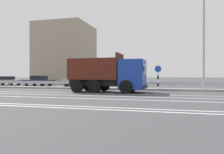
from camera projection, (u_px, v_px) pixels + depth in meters
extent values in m
plane|color=#424244|center=(113.00, 91.00, 20.08)|extent=(320.00, 320.00, 0.00)
cube|color=silver|center=(100.00, 94.00, 16.77)|extent=(60.43, 0.16, 0.01)
cube|color=silver|center=(92.00, 96.00, 15.02)|extent=(60.43, 0.16, 0.01)
cube|color=silver|center=(82.00, 98.00, 13.25)|extent=(60.43, 0.16, 0.01)
cube|color=silver|center=(48.00, 107.00, 9.54)|extent=(60.43, 0.16, 0.01)
cube|color=silver|center=(55.00, 105.00, 10.13)|extent=(60.43, 0.16, 0.01)
cube|color=gray|center=(117.00, 89.00, 21.67)|extent=(33.24, 1.10, 0.18)
cube|color=#9EA0A5|center=(119.00, 83.00, 22.59)|extent=(60.43, 0.04, 0.32)
cylinder|color=#ADADB2|center=(9.00, 85.00, 26.01)|extent=(0.09, 0.09, 0.62)
cylinder|color=#ADADB2|center=(24.00, 85.00, 25.48)|extent=(0.09, 0.09, 0.62)
cylinder|color=#ADADB2|center=(40.00, 85.00, 24.96)|extent=(0.09, 0.09, 0.62)
cylinder|color=#ADADB2|center=(56.00, 85.00, 24.43)|extent=(0.09, 0.09, 0.62)
cylinder|color=#ADADB2|center=(73.00, 85.00, 23.90)|extent=(0.09, 0.09, 0.62)
cylinder|color=#ADADB2|center=(91.00, 86.00, 23.38)|extent=(0.09, 0.09, 0.62)
cylinder|color=#ADADB2|center=(109.00, 86.00, 22.85)|extent=(0.09, 0.09, 0.62)
cylinder|color=#ADADB2|center=(129.00, 86.00, 22.32)|extent=(0.09, 0.09, 0.62)
cylinder|color=#ADADB2|center=(149.00, 86.00, 21.80)|extent=(0.09, 0.09, 0.62)
cylinder|color=#ADADB2|center=(170.00, 87.00, 21.27)|extent=(0.09, 0.09, 0.62)
cylinder|color=#ADADB2|center=(193.00, 87.00, 20.75)|extent=(0.09, 0.09, 0.62)
cylinder|color=#ADADB2|center=(216.00, 87.00, 20.22)|extent=(0.09, 0.09, 0.62)
cube|color=#19389E|center=(133.00, 74.00, 17.87)|extent=(1.99, 2.53, 2.36)
cube|color=black|center=(145.00, 69.00, 17.60)|extent=(0.09, 2.13, 0.88)
cube|color=black|center=(145.00, 87.00, 17.60)|extent=(0.16, 2.43, 0.24)
cube|color=black|center=(96.00, 83.00, 18.77)|extent=(4.52, 1.48, 0.53)
cube|color=#511E14|center=(96.00, 79.00, 18.77)|extent=(4.37, 2.49, 0.12)
cube|color=#511E14|center=(100.00, 69.00, 19.86)|extent=(4.31, 0.21, 1.65)
cube|color=#511E14|center=(91.00, 68.00, 17.67)|extent=(4.31, 0.21, 1.65)
cube|color=#511E14|center=(120.00, 66.00, 18.18)|extent=(0.16, 2.38, 2.06)
cube|color=#511E14|center=(74.00, 69.00, 19.36)|extent=(0.16, 2.38, 1.65)
cylinder|color=black|center=(132.00, 86.00, 19.13)|extent=(1.05, 0.35, 1.04)
cylinder|color=black|center=(126.00, 87.00, 16.79)|extent=(1.05, 0.35, 1.04)
cylinder|color=black|center=(104.00, 85.00, 19.85)|extent=(1.05, 0.35, 1.04)
cylinder|color=black|center=(95.00, 86.00, 17.51)|extent=(1.05, 0.35, 1.04)
cylinder|color=black|center=(88.00, 85.00, 20.29)|extent=(1.05, 0.35, 1.04)
cylinder|color=black|center=(77.00, 86.00, 17.95)|extent=(1.05, 0.35, 1.04)
cylinder|color=white|center=(158.00, 88.00, 20.64)|extent=(0.16, 0.16, 0.35)
cylinder|color=black|center=(158.00, 85.00, 20.64)|extent=(0.16, 0.16, 0.35)
cylinder|color=white|center=(158.00, 81.00, 20.64)|extent=(0.16, 0.16, 0.35)
cylinder|color=black|center=(158.00, 78.00, 20.64)|extent=(0.16, 0.16, 0.35)
cylinder|color=white|center=(158.00, 74.00, 20.63)|extent=(0.16, 0.16, 0.35)
cylinder|color=#1E4CB2|center=(158.00, 69.00, 20.63)|extent=(0.60, 0.03, 0.60)
cylinder|color=white|center=(158.00, 69.00, 20.63)|extent=(0.65, 0.02, 0.65)
cylinder|color=#ADADB2|center=(204.00, 39.00, 19.73)|extent=(0.18, 0.18, 9.44)
cube|color=gray|center=(6.00, 81.00, 31.84)|extent=(4.49, 1.99, 0.52)
cube|color=black|center=(6.00, 78.00, 31.87)|extent=(1.91, 1.70, 0.48)
cylinder|color=black|center=(19.00, 83.00, 32.39)|extent=(0.60, 0.21, 0.60)
cylinder|color=black|center=(10.00, 83.00, 30.65)|extent=(0.60, 0.21, 0.60)
cylinder|color=black|center=(3.00, 83.00, 33.03)|extent=(0.60, 0.21, 0.60)
cube|color=navy|center=(38.00, 82.00, 30.10)|extent=(4.16, 2.08, 0.54)
cube|color=black|center=(39.00, 78.00, 30.06)|extent=(1.78, 1.75, 0.57)
cylinder|color=black|center=(26.00, 84.00, 29.61)|extent=(0.61, 0.22, 0.60)
cylinder|color=black|center=(35.00, 83.00, 31.35)|extent=(0.61, 0.22, 0.60)
cylinder|color=black|center=(42.00, 84.00, 28.87)|extent=(0.61, 0.22, 0.60)
cylinder|color=black|center=(50.00, 83.00, 30.60)|extent=(0.61, 0.22, 0.60)
cube|color=#A3A3A8|center=(78.00, 81.00, 28.29)|extent=(4.08, 2.12, 0.70)
cube|color=black|center=(78.00, 77.00, 28.32)|extent=(1.76, 1.77, 0.48)
cylinder|color=black|center=(90.00, 84.00, 28.78)|extent=(0.61, 0.23, 0.60)
cylinder|color=black|center=(84.00, 84.00, 27.05)|extent=(0.61, 0.23, 0.60)
cylinder|color=black|center=(73.00, 84.00, 29.53)|extent=(0.61, 0.23, 0.60)
cylinder|color=black|center=(66.00, 84.00, 27.80)|extent=(0.61, 0.23, 0.60)
cube|color=tan|center=(66.00, 54.00, 45.96)|extent=(10.14, 10.48, 12.00)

